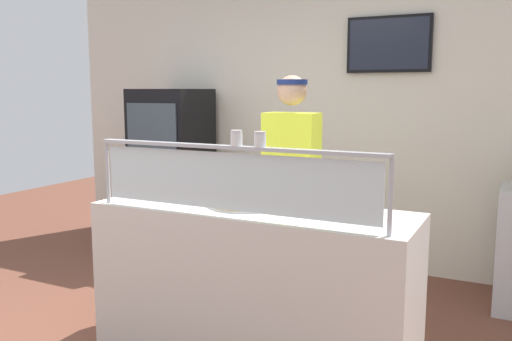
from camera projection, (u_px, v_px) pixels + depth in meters
ground_plane at (294, 316)px, 4.00m from camera, size 12.00×12.00×0.00m
shop_rear_unit at (354, 122)px, 5.03m from camera, size 6.38×0.13×2.70m
serving_counter at (253, 283)px, 3.35m from camera, size 1.98×0.67×0.95m
sneeze_guard at (230, 171)px, 3.00m from camera, size 1.80×0.06×0.40m
pizza_tray at (245, 203)px, 3.34m from camera, size 0.48×0.48×0.04m
pizza_server at (241, 200)px, 3.33m from camera, size 0.10×0.29×0.01m
parmesan_shaker at (236, 139)px, 2.95m from camera, size 0.07×0.07×0.09m
pepper_flake_shaker at (260, 140)px, 2.89m from camera, size 0.07×0.07×0.08m
worker_figure at (291, 182)px, 3.85m from camera, size 0.41×0.50×1.76m
drink_fridge at (172, 172)px, 5.50m from camera, size 0.67×0.64×1.67m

